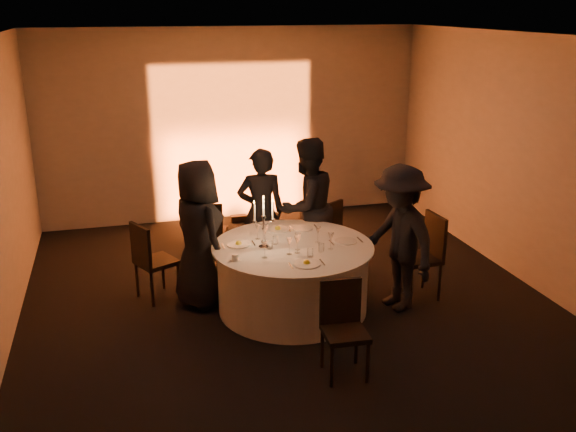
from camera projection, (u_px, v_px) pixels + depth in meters
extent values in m
plane|color=black|center=(293.00, 308.00, 7.34)|extent=(7.00, 7.00, 0.00)
plane|color=white|center=(293.00, 37.00, 6.40)|extent=(7.00, 7.00, 0.00)
plane|color=#9D9892|center=(233.00, 125.00, 10.08)|extent=(7.00, 0.00, 7.00)
plane|color=#9D9892|center=(459.00, 337.00, 3.67)|extent=(7.00, 0.00, 7.00)
plane|color=#9D9892|center=(535.00, 164.00, 7.62)|extent=(0.00, 7.00, 7.00)
cube|color=black|center=(239.00, 218.00, 10.26)|extent=(0.25, 0.12, 0.10)
cylinder|color=black|center=(293.00, 307.00, 7.34)|extent=(0.60, 0.60, 0.03)
cylinder|color=black|center=(293.00, 278.00, 7.23)|extent=(0.20, 0.20, 0.75)
cylinder|color=silver|center=(293.00, 278.00, 7.23)|extent=(1.68, 1.68, 0.75)
cylinder|color=silver|center=(293.00, 246.00, 7.10)|extent=(1.80, 1.80, 0.02)
cube|color=black|center=(156.00, 262.00, 7.48)|extent=(0.55, 0.55, 0.05)
cube|color=black|center=(141.00, 245.00, 7.28)|extent=(0.22, 0.39, 0.47)
cylinder|color=black|center=(179.00, 281.00, 7.54)|extent=(0.04, 0.04, 0.44)
cylinder|color=black|center=(163.00, 272.00, 7.79)|extent=(0.04, 0.04, 0.44)
cylinder|color=black|center=(152.00, 289.00, 7.32)|extent=(0.04, 0.04, 0.44)
cylinder|color=black|center=(137.00, 279.00, 7.57)|extent=(0.04, 0.04, 0.44)
cube|color=black|center=(212.00, 231.00, 8.61)|extent=(0.48, 0.48, 0.05)
cube|color=black|center=(209.00, 219.00, 8.38)|extent=(0.36, 0.17, 0.43)
cylinder|color=black|center=(226.00, 242.00, 8.82)|extent=(0.04, 0.04, 0.40)
cylinder|color=black|center=(204.00, 241.00, 8.84)|extent=(0.04, 0.04, 0.40)
cylinder|color=black|center=(222.00, 250.00, 8.51)|extent=(0.04, 0.04, 0.40)
cylinder|color=black|center=(198.00, 250.00, 8.54)|extent=(0.04, 0.04, 0.40)
cube|color=black|center=(322.00, 232.00, 8.55)|extent=(0.52, 0.52, 0.05)
cube|color=black|center=(332.00, 218.00, 8.36)|extent=(0.35, 0.23, 0.44)
cylinder|color=black|center=(321.00, 241.00, 8.84)|extent=(0.04, 0.04, 0.41)
cylinder|color=black|center=(305.00, 247.00, 8.61)|extent=(0.04, 0.04, 0.41)
cylinder|color=black|center=(339.00, 247.00, 8.63)|extent=(0.04, 0.04, 0.41)
cylinder|color=black|center=(323.00, 253.00, 8.40)|extent=(0.04, 0.04, 0.41)
cube|color=black|center=(419.00, 259.00, 7.50)|extent=(0.46, 0.46, 0.05)
cube|color=black|center=(435.00, 235.00, 7.47)|extent=(0.06, 0.44, 0.50)
cylinder|color=black|center=(395.00, 274.00, 7.69)|extent=(0.04, 0.04, 0.47)
cylinder|color=black|center=(411.00, 286.00, 7.35)|extent=(0.04, 0.04, 0.47)
cylinder|color=black|center=(423.00, 270.00, 7.80)|extent=(0.04, 0.04, 0.47)
cylinder|color=black|center=(440.00, 282.00, 7.46)|extent=(0.04, 0.04, 0.47)
cube|color=black|center=(345.00, 334.00, 5.89)|extent=(0.42, 0.42, 0.05)
cube|color=black|center=(340.00, 301.00, 5.98)|extent=(0.40, 0.06, 0.45)
cylinder|color=black|center=(332.00, 366.00, 5.77)|extent=(0.04, 0.04, 0.42)
cylinder|color=black|center=(368.00, 362.00, 5.84)|extent=(0.04, 0.04, 0.42)
cylinder|color=black|center=(322.00, 348.00, 6.09)|extent=(0.04, 0.04, 0.42)
cylinder|color=black|center=(356.00, 344.00, 6.15)|extent=(0.04, 0.04, 0.42)
imported|color=black|center=(198.00, 234.00, 7.21)|extent=(0.82, 0.98, 1.70)
imported|color=black|center=(261.00, 212.00, 8.06)|extent=(0.63, 0.45, 1.64)
imported|color=black|center=(306.00, 207.00, 8.06)|extent=(1.06, 0.97, 1.77)
imported|color=black|center=(399.00, 238.00, 7.13)|extent=(0.84, 1.19, 1.67)
cylinder|color=white|center=(239.00, 245.00, 7.11)|extent=(0.26, 0.26, 0.01)
cube|color=#B6B6BB|center=(223.00, 246.00, 7.06)|extent=(0.01, 0.17, 0.01)
cube|color=#B6B6BB|center=(253.00, 243.00, 7.15)|extent=(0.02, 0.17, 0.01)
sphere|color=yellow|center=(238.00, 241.00, 7.09)|extent=(0.07, 0.07, 0.07)
cylinder|color=white|center=(278.00, 230.00, 7.58)|extent=(0.26, 0.26, 0.01)
cube|color=#B6B6BB|center=(264.00, 231.00, 7.54)|extent=(0.02, 0.17, 0.01)
cube|color=#B6B6BB|center=(292.00, 228.00, 7.62)|extent=(0.02, 0.17, 0.01)
sphere|color=yellow|center=(278.00, 226.00, 7.57)|extent=(0.07, 0.07, 0.07)
cylinder|color=white|center=(303.00, 228.00, 7.63)|extent=(0.25, 0.25, 0.01)
cube|color=#B6B6BB|center=(289.00, 230.00, 7.58)|extent=(0.02, 0.17, 0.01)
cube|color=#B6B6BB|center=(316.00, 227.00, 7.67)|extent=(0.02, 0.17, 0.01)
cylinder|color=white|center=(346.00, 241.00, 7.21)|extent=(0.25, 0.25, 0.01)
cube|color=#B6B6BB|center=(331.00, 243.00, 7.17)|extent=(0.02, 0.17, 0.01)
cube|color=#B6B6BB|center=(360.00, 240.00, 7.25)|extent=(0.01, 0.17, 0.01)
cylinder|color=white|center=(307.00, 264.00, 6.58)|extent=(0.29, 0.29, 0.01)
cube|color=#B6B6BB|center=(291.00, 266.00, 6.54)|extent=(0.02, 0.17, 0.01)
cube|color=#B6B6BB|center=(322.00, 262.00, 6.62)|extent=(0.02, 0.17, 0.01)
sphere|color=yellow|center=(307.00, 260.00, 6.57)|extent=(0.07, 0.07, 0.07)
cylinder|color=white|center=(235.00, 260.00, 6.70)|extent=(0.11, 0.11, 0.01)
cylinder|color=white|center=(235.00, 257.00, 6.69)|extent=(0.07, 0.07, 0.06)
cylinder|color=silver|center=(264.00, 247.00, 7.03)|extent=(0.12, 0.12, 0.02)
sphere|color=silver|center=(264.00, 242.00, 7.01)|extent=(0.07, 0.07, 0.07)
cylinder|color=silver|center=(264.00, 232.00, 6.97)|extent=(0.02, 0.02, 0.32)
cylinder|color=silver|center=(264.00, 217.00, 6.92)|extent=(0.05, 0.05, 0.03)
cylinder|color=white|center=(264.00, 207.00, 6.88)|extent=(0.02, 0.02, 0.21)
cone|color=orange|center=(263.00, 196.00, 6.85)|extent=(0.02, 0.02, 0.03)
cylinder|color=silver|center=(259.00, 224.00, 6.93)|extent=(0.11, 0.02, 0.08)
cylinder|color=silver|center=(254.00, 222.00, 6.91)|extent=(0.05, 0.05, 0.03)
cylinder|color=white|center=(254.00, 212.00, 6.87)|extent=(0.02, 0.02, 0.21)
cone|color=orange|center=(254.00, 201.00, 6.83)|extent=(0.02, 0.02, 0.03)
cylinder|color=silver|center=(268.00, 223.00, 6.96)|extent=(0.11, 0.02, 0.08)
cylinder|color=silver|center=(273.00, 220.00, 6.96)|extent=(0.05, 0.05, 0.03)
cylinder|color=white|center=(273.00, 211.00, 6.92)|extent=(0.02, 0.02, 0.21)
cone|color=orange|center=(273.00, 200.00, 6.89)|extent=(0.02, 0.02, 0.03)
cylinder|color=white|center=(265.00, 258.00, 6.75)|extent=(0.06, 0.06, 0.01)
cylinder|color=white|center=(265.00, 253.00, 6.74)|extent=(0.01, 0.01, 0.10)
cone|color=white|center=(265.00, 245.00, 6.71)|extent=(0.07, 0.07, 0.09)
cylinder|color=white|center=(258.00, 239.00, 7.29)|extent=(0.06, 0.06, 0.01)
cylinder|color=white|center=(258.00, 235.00, 7.27)|extent=(0.01, 0.01, 0.10)
cone|color=white|center=(258.00, 227.00, 7.25)|extent=(0.07, 0.07, 0.09)
cylinder|color=white|center=(289.00, 254.00, 6.85)|extent=(0.06, 0.06, 0.01)
cylinder|color=white|center=(289.00, 249.00, 6.83)|extent=(0.01, 0.01, 0.10)
cone|color=white|center=(289.00, 242.00, 6.80)|extent=(0.07, 0.07, 0.09)
cylinder|color=white|center=(298.00, 249.00, 6.97)|extent=(0.06, 0.06, 0.01)
cylinder|color=white|center=(298.00, 245.00, 6.96)|extent=(0.01, 0.01, 0.10)
cone|color=white|center=(298.00, 237.00, 6.93)|extent=(0.07, 0.07, 0.09)
cylinder|color=white|center=(318.00, 242.00, 7.18)|extent=(0.06, 0.06, 0.01)
cylinder|color=white|center=(318.00, 238.00, 7.17)|extent=(0.01, 0.01, 0.10)
cone|color=white|center=(318.00, 230.00, 7.14)|extent=(0.07, 0.07, 0.09)
cylinder|color=white|center=(297.00, 253.00, 6.88)|extent=(0.06, 0.06, 0.01)
cylinder|color=white|center=(297.00, 248.00, 6.87)|extent=(0.01, 0.01, 0.10)
cone|color=white|center=(297.00, 240.00, 6.84)|extent=(0.07, 0.07, 0.09)
cylinder|color=white|center=(331.00, 249.00, 6.99)|extent=(0.06, 0.06, 0.01)
cylinder|color=white|center=(331.00, 244.00, 6.97)|extent=(0.01, 0.01, 0.10)
cone|color=white|center=(331.00, 237.00, 6.95)|extent=(0.07, 0.07, 0.09)
cylinder|color=white|center=(265.00, 242.00, 7.20)|extent=(0.06, 0.06, 0.01)
cylinder|color=white|center=(265.00, 238.00, 7.18)|extent=(0.01, 0.01, 0.10)
cone|color=white|center=(265.00, 230.00, 7.15)|extent=(0.07, 0.07, 0.09)
cylinder|color=white|center=(321.00, 248.00, 6.91)|extent=(0.07, 0.07, 0.09)
cylinder|color=white|center=(275.00, 240.00, 7.13)|extent=(0.07, 0.07, 0.09)
cylinder|color=white|center=(310.00, 253.00, 6.77)|extent=(0.07, 0.07, 0.09)
cylinder|color=white|center=(270.00, 245.00, 6.99)|extent=(0.07, 0.07, 0.09)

